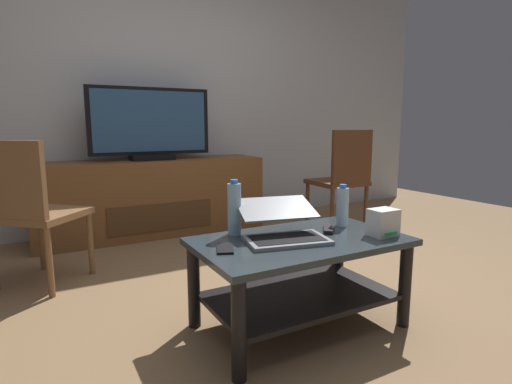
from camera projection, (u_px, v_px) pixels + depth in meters
name	position (u px, v px, depth m)	size (l,w,h in m)	color
ground_plane	(279.00, 302.00, 2.27)	(7.68, 7.68, 0.00)	olive
back_wall	(163.00, 80.00, 3.86)	(6.40, 0.12, 2.80)	silver
coffee_table	(300.00, 267.00, 1.95)	(1.00, 0.59, 0.44)	#2D383D
media_cabinet	(153.00, 197.00, 3.65)	(1.99, 0.51, 0.67)	brown
television	(151.00, 126.00, 3.53)	(1.05, 0.20, 0.63)	black
dining_chair	(343.00, 176.00, 3.64)	(0.46, 0.46, 0.94)	#59331E
side_chair	(31.00, 207.00, 2.40)	(0.62, 0.62, 0.90)	brown
laptop	(282.00, 227.00, 1.92)	(0.45, 0.45, 0.17)	gray
router_box	(383.00, 222.00, 1.97)	(0.13, 0.11, 0.13)	white
water_bottle_near	(342.00, 207.00, 2.16)	(0.06, 0.06, 0.23)	silver
water_bottle_far	(234.00, 209.00, 1.98)	(0.07, 0.07, 0.27)	#99C6E5
cell_phone	(225.00, 249.00, 1.76)	(0.07, 0.14, 0.01)	black
tv_remote	(328.00, 229.00, 2.07)	(0.04, 0.16, 0.02)	black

